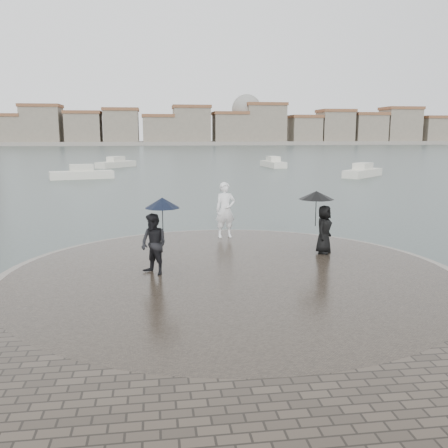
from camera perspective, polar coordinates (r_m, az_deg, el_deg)
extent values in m
plane|color=#2B3835|center=(10.41, 3.80, -12.66)|extent=(400.00, 400.00, 0.00)
cylinder|color=gray|center=(13.60, 0.77, -6.34)|extent=(12.50, 12.50, 0.32)
cylinder|color=#2D261E|center=(13.60, 0.77, -6.25)|extent=(11.90, 11.90, 0.36)
imported|color=white|center=(17.86, 0.16, 1.62)|extent=(0.77, 0.55, 1.98)
imported|color=black|center=(13.31, -8.03, -2.30)|extent=(0.99, 1.00, 1.63)
cylinder|color=black|center=(13.30, -7.01, 0.08)|extent=(0.02, 0.02, 0.90)
cone|color=black|center=(13.22, -7.07, 2.42)|extent=(0.94, 0.94, 0.28)
imported|color=black|center=(15.80, 11.36, -0.61)|extent=(0.83, 0.88, 1.51)
cylinder|color=black|center=(15.72, 10.45, 1.38)|extent=(0.02, 0.02, 0.90)
cone|color=black|center=(15.65, 10.51, 3.27)|extent=(1.10, 1.10, 0.26)
cube|color=gray|center=(172.42, -7.48, 9.15)|extent=(260.00, 20.00, 1.20)
cube|color=gray|center=(175.51, -23.61, 9.68)|extent=(10.00, 10.00, 9.00)
cube|color=brown|center=(175.59, -23.73, 11.30)|extent=(10.60, 10.60, 1.00)
cube|color=gray|center=(172.96, -20.07, 10.41)|extent=(12.00, 10.00, 12.00)
cube|color=brown|center=(173.15, -20.21, 12.56)|extent=(12.60, 10.60, 1.00)
cube|color=gray|center=(170.80, -15.72, 10.32)|extent=(11.00, 10.00, 10.00)
cube|color=brown|center=(170.92, -15.81, 12.16)|extent=(11.60, 10.60, 1.00)
cube|color=gray|center=(169.67, -11.64, 10.66)|extent=(11.00, 10.00, 11.00)
cube|color=brown|center=(169.83, -11.71, 12.69)|extent=(11.60, 10.60, 1.00)
cube|color=gray|center=(169.38, -7.50, 10.45)|extent=(10.00, 10.00, 9.00)
cube|color=brown|center=(169.47, -7.54, 12.14)|extent=(10.60, 10.60, 1.00)
cube|color=gray|center=(169.88, -3.73, 11.02)|extent=(12.00, 10.00, 12.00)
cube|color=brown|center=(170.08, -3.76, 13.21)|extent=(12.60, 10.60, 1.00)
cube|color=gray|center=(171.36, 0.68, 10.70)|extent=(11.00, 10.00, 10.00)
cube|color=brown|center=(171.48, 0.69, 12.54)|extent=(11.60, 10.60, 1.00)
cube|color=gray|center=(173.60, 4.68, 11.16)|extent=(13.00, 10.00, 13.00)
cube|color=brown|center=(173.84, 4.71, 13.47)|extent=(13.60, 10.60, 1.00)
cube|color=gray|center=(177.18, 9.16, 10.40)|extent=(10.00, 10.00, 9.00)
cube|color=brown|center=(177.26, 9.21, 12.01)|extent=(10.60, 10.60, 1.00)
cube|color=gray|center=(180.72, 12.57, 10.60)|extent=(11.00, 10.00, 11.00)
cube|color=brown|center=(180.86, 12.64, 12.50)|extent=(11.60, 10.60, 1.00)
cube|color=gray|center=(185.24, 16.09, 10.28)|extent=(11.00, 10.00, 10.00)
cube|color=brown|center=(185.35, 16.18, 11.98)|extent=(11.60, 10.60, 1.00)
cube|color=gray|center=(190.42, 19.46, 10.39)|extent=(12.00, 10.00, 12.00)
cube|color=brown|center=(190.60, 19.58, 12.34)|extent=(12.60, 10.60, 1.00)
cube|color=gray|center=(196.69, 22.85, 9.72)|extent=(10.00, 10.00, 9.00)
cube|color=brown|center=(196.77, 22.95, 11.17)|extent=(10.60, 10.60, 1.00)
sphere|color=gray|center=(174.52, 2.59, 12.98)|extent=(10.00, 10.00, 10.00)
cube|color=silver|center=(60.61, 5.63, 6.72)|extent=(2.06, 5.62, 0.90)
cube|color=silver|center=(60.58, 5.64, 7.29)|extent=(1.37, 2.10, 0.90)
cube|color=silver|center=(61.31, -12.23, 6.58)|extent=(4.66, 5.31, 0.90)
cube|color=silver|center=(61.28, -12.25, 7.14)|extent=(2.18, 2.31, 0.90)
cube|color=silver|center=(48.78, 15.55, 5.52)|extent=(5.11, 4.93, 0.90)
cube|color=silver|center=(48.73, 15.58, 6.22)|extent=(2.28, 2.24, 0.90)
cube|color=silver|center=(46.61, -15.93, 5.29)|extent=(5.72, 2.86, 0.90)
cube|color=silver|center=(46.57, -15.97, 6.02)|extent=(2.23, 1.64, 0.90)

